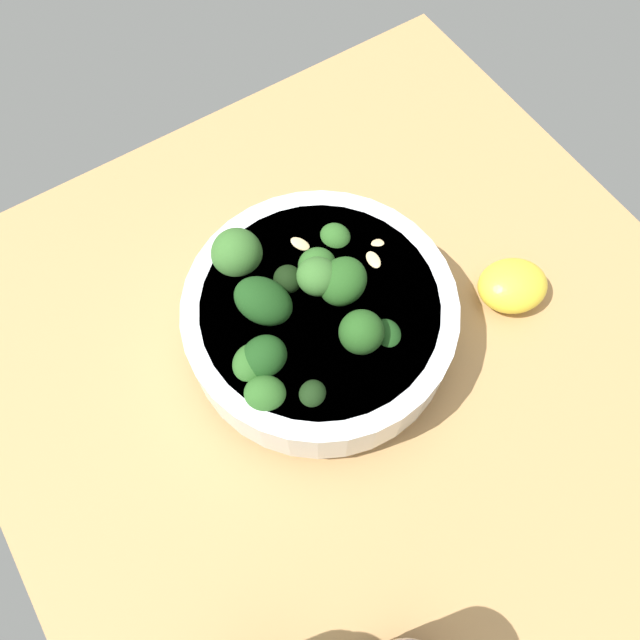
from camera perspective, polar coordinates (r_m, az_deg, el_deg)
name	(u,v)px	position (r cm, az deg, el deg)	size (l,w,h in cm)	color
ground_plane	(353,362)	(58.59, 2.98, -3.87)	(64.35, 64.35, 3.89)	tan
bowl_of_broccoli	(316,317)	(53.08, -0.32, 0.27)	(22.87, 22.87, 10.45)	white
lemon_wedge	(512,286)	(60.21, 17.09, 3.00)	(6.43, 5.43, 3.84)	yellow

